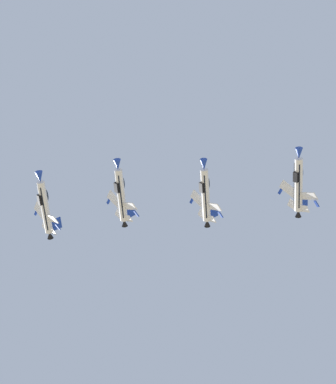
# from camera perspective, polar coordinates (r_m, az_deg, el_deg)

# --- Properties ---
(fighter_jet_lead) EXTENTS (11.64, 13.18, 7.55)m
(fighter_jet_lead) POSITION_cam_1_polar(r_m,az_deg,el_deg) (143.50, 10.92, 0.69)
(fighter_jet_lead) COLOR white
(fighter_jet_left_wing) EXTENTS (11.77, 13.18, 8.07)m
(fighter_jet_left_wing) POSITION_cam_1_polar(r_m,az_deg,el_deg) (143.52, 3.17, -0.18)
(fighter_jet_left_wing) COLOR white
(fighter_jet_right_wing) EXTENTS (11.63, 13.18, 7.51)m
(fighter_jet_right_wing) POSITION_cam_1_polar(r_m,az_deg,el_deg) (144.72, -3.97, -0.17)
(fighter_jet_right_wing) COLOR white
(fighter_jet_left_outer) EXTENTS (11.75, 13.18, 7.98)m
(fighter_jet_left_outer) POSITION_cam_1_polar(r_m,az_deg,el_deg) (145.42, -10.31, -1.18)
(fighter_jet_left_outer) COLOR white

